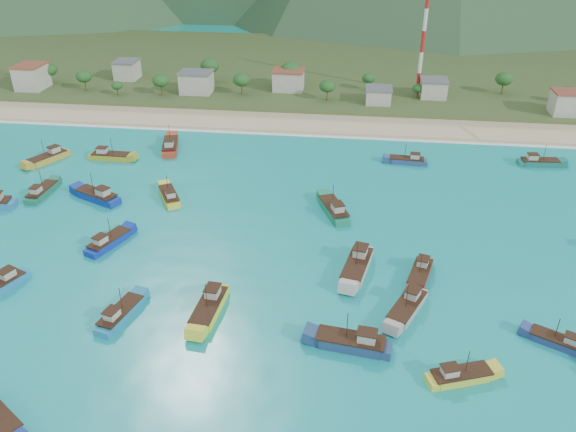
# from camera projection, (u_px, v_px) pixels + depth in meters

# --- Properties ---
(ground) EXTENTS (600.00, 600.00, 0.00)m
(ground) POSITION_uv_depth(u_px,v_px,m) (235.00, 279.00, 97.07)
(ground) COLOR #0D9093
(ground) RESTS_ON ground
(beach) EXTENTS (400.00, 18.00, 1.20)m
(beach) POSITION_uv_depth(u_px,v_px,m) (290.00, 122.00, 165.32)
(beach) COLOR beige
(beach) RESTS_ON ground
(land) EXTENTS (400.00, 110.00, 2.40)m
(land) POSITION_uv_depth(u_px,v_px,m) (309.00, 69.00, 218.02)
(land) COLOR #385123
(land) RESTS_ON ground
(surf_line) EXTENTS (400.00, 2.50, 0.08)m
(surf_line) POSITION_uv_depth(u_px,v_px,m) (286.00, 134.00, 157.11)
(surf_line) COLOR white
(surf_line) RESTS_ON ground
(village) EXTENTS (214.78, 27.97, 7.56)m
(village) POSITION_uv_depth(u_px,v_px,m) (316.00, 86.00, 181.88)
(village) COLOR beige
(village) RESTS_ON ground
(vegetation) EXTENTS (276.16, 25.89, 9.26)m
(vegetation) POSITION_uv_depth(u_px,v_px,m) (309.00, 81.00, 184.33)
(vegetation) COLOR #235623
(vegetation) RESTS_ON ground
(radio_tower) EXTENTS (1.20, 1.20, 39.80)m
(radio_tower) POSITION_uv_depth(u_px,v_px,m) (424.00, 31.00, 175.62)
(radio_tower) COLOR red
(radio_tower) RESTS_ON ground
(boat_1) EXTENTS (10.42, 3.19, 6.14)m
(boat_1) POSITION_uv_depth(u_px,v_px,m) (110.00, 157.00, 141.59)
(boat_1) COLOR #AE9E27
(boat_1) RESTS_ON ground
(boat_3) EXTENTS (6.13, 12.29, 6.97)m
(boat_3) POSITION_uv_depth(u_px,v_px,m) (170.00, 147.00, 146.94)
(boat_3) COLOR #B8361F
(boat_3) RESTS_ON ground
(boat_4) EXTENTS (5.95, 12.53, 7.12)m
(boat_4) POSITION_uv_depth(u_px,v_px,m) (357.00, 266.00, 98.89)
(boat_4) COLOR beige
(boat_4) RESTS_ON ground
(boat_5) EXTENTS (6.39, 10.31, 5.87)m
(boat_5) POSITION_uv_depth(u_px,v_px,m) (109.00, 242.00, 106.33)
(boat_5) COLOR #0F2EA1
(boat_5) RESTS_ON ground
(boat_6) EXTENTS (9.56, 5.65, 5.43)m
(boat_6) POSITION_uv_depth(u_px,v_px,m) (460.00, 377.00, 76.48)
(boat_6) COLOR yellow
(boat_6) RESTS_ON ground
(boat_9) EXTENTS (7.45, 11.74, 6.69)m
(boat_9) POSITION_uv_depth(u_px,v_px,m) (334.00, 210.00, 116.99)
(boat_9) COLOR #177E58
(boat_9) RESTS_ON ground
(boat_10) EXTENTS (11.59, 4.84, 6.64)m
(boat_10) POSITION_uv_depth(u_px,v_px,m) (352.00, 343.00, 81.94)
(boat_10) COLOR navy
(boat_10) RESTS_ON ground
(boat_13) EXTENTS (5.39, 10.08, 5.71)m
(boat_13) POSITION_uv_depth(u_px,v_px,m) (420.00, 274.00, 97.28)
(boat_13) COLOR #A82232
(boat_13) RESTS_ON ground
(boat_16) EXTENTS (9.51, 3.40, 5.52)m
(boat_16) POSITION_uv_depth(u_px,v_px,m) (407.00, 161.00, 139.50)
(boat_16) COLOR navy
(boat_16) RESTS_ON ground
(boat_17) EXTENTS (5.12, 10.13, 5.74)m
(boat_17) POSITION_uv_depth(u_px,v_px,m) (120.00, 315.00, 87.76)
(boat_17) COLOR teal
(boat_17) RESTS_ON ground
(boat_18) EXTENTS (6.56, 10.44, 5.94)m
(boat_18) POSITION_uv_depth(u_px,v_px,m) (0.00, 287.00, 94.04)
(boat_18) COLOR #1B7EBD
(boat_18) RESTS_ON ground
(boat_20) EXTENTS (10.17, 3.66, 5.90)m
(boat_20) POSITION_uv_depth(u_px,v_px,m) (539.00, 163.00, 138.37)
(boat_20) COLOR #186C5E
(boat_20) RESTS_ON ground
(boat_21) EXTENTS (7.36, 10.04, 5.83)m
(boat_21) POSITION_uv_depth(u_px,v_px,m) (169.00, 197.00, 122.65)
(boat_21) COLOR yellow
(boat_21) RESTS_ON ground
(boat_22) EXTENTS (11.63, 7.75, 6.66)m
(boat_22) POSITION_uv_depth(u_px,v_px,m) (97.00, 196.00, 122.40)
(boat_22) COLOR #113299
(boat_22) RESTS_ON ground
(boat_28) EXTENTS (4.19, 11.39, 6.59)m
(boat_28) POSITION_uv_depth(u_px,v_px,m) (209.00, 308.00, 88.97)
(boat_28) COLOR yellow
(boat_28) RESTS_ON ground
(boat_29) EXTENTS (3.30, 9.97, 5.83)m
(boat_29) POSITION_uv_depth(u_px,v_px,m) (42.00, 192.00, 124.45)
(boat_29) COLOR #1C6D4D
(boat_29) RESTS_ON ground
(boat_30) EXTENTS (7.80, 11.01, 6.36)m
(boat_30) POSITION_uv_depth(u_px,v_px,m) (48.00, 158.00, 140.64)
(boat_30) COLOR gold
(boat_30) RESTS_ON ground
(boat_31) EXTENTS (7.40, 10.96, 6.29)m
(boat_31) POSITION_uv_depth(u_px,v_px,m) (407.00, 308.00, 89.10)
(boat_31) COLOR #AAA29A
(boat_31) RESTS_ON ground
(boat_32) EXTENTS (8.76, 6.18, 5.05)m
(boat_32) POSITION_uv_depth(u_px,v_px,m) (558.00, 342.00, 82.49)
(boat_32) COLOR navy
(boat_32) RESTS_ON ground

